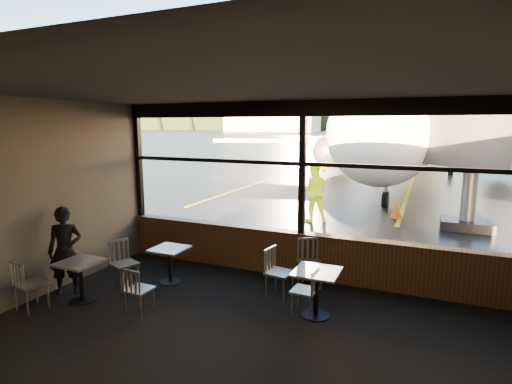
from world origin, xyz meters
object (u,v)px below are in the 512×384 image
Objects in this scene: chair_near_n at (310,263)px; chair_mid_s at (139,290)px; passenger at (65,251)px; jet_bridge at (481,154)px; chair_left_s at (31,284)px; chair_near_e at (304,291)px; cafe_table_near at (316,293)px; airliner at (418,91)px; chair_mid_w at (125,264)px; chair_near_w at (280,273)px; cone_wing at (323,165)px; ground_crew at (313,192)px; cafe_table_mid at (170,265)px; cone_nose at (397,210)px; cafe_table_left at (81,281)px.

chair_near_n is 3.11m from chair_mid_s.
chair_mid_s is 0.50× the size of passenger.
jet_bridge reaches higher than chair_left_s.
passenger reaches higher than chair_near_e.
airliner is at bearing 88.10° from cafe_table_near.
airliner is 14.14m from jet_bridge.
chair_mid_s is 0.89× the size of chair_mid_w.
chair_near_e is 3.44m from chair_mid_w.
chair_near_w is 2.93m from chair_mid_w.
ground_crew is at bearing -77.21° from cone_wing.
chair_left_s is at bearing -129.91° from jet_bridge.
chair_mid_s reaches higher than chair_near_e.
chair_near_e is (2.78, -0.26, 0.05)m from cafe_table_mid.
chair_mid_w is (-4.30, -20.99, -4.64)m from airliner.
chair_near_e is at bearing 30.20° from chair_left_s.
cafe_table_mid is at bearing 175.46° from cafe_table_near.
jet_bridge is at bearing 162.34° from ground_crew.
cafe_table_mid is 0.76× the size of chair_near_n.
cone_nose is at bearing -66.73° from cone_wing.
cafe_table_left is 3.45m from chair_near_w.
chair_near_w is 0.98× the size of chair_near_n.
cone_nose is at bearing -87.22° from airliner.
cone_wing is at bearing -103.57° from ground_crew.
cone_wing is at bearing 98.73° from chair_mid_s.
chair_mid_w is 1.56m from chair_left_s.
chair_near_n reaches higher than cafe_table_left.
chair_near_w is at bearing 40.24° from chair_mid_s.
chair_left_s is at bearing -99.92° from airliner.
cone_nose is (1.45, 7.40, -0.19)m from chair_near_w.
airliner is 15.18m from ground_crew.
cone_wing is (-0.90, 23.31, -0.17)m from chair_left_s.
ground_crew reaches higher than cone_wing.
cone_nose is (1.09, 6.71, -0.20)m from chair_near_n.
cafe_table_left is (-4.57, -21.78, -4.73)m from airliner.
cafe_table_near is at bearing 79.49° from ground_crew.
airliner is at bearing 1.04° from chair_near_e.
cone_nose is (4.28, 8.13, -0.19)m from chair_mid_w.
cafe_table_left is 0.91× the size of chair_near_e.
cafe_table_left is at bearing -164.38° from cafe_table_near.
airliner is 22.62m from passenger.
cafe_table_near is 2.85m from chair_mid_s.
chair_mid_s is 1.54× the size of cone_nose.
cafe_table_near reaches higher than cone_nose.
chair_mid_s is at bearing -43.08° from chair_near_w.
chair_near_n is 1.01× the size of chair_mid_w.
chair_near_e is at bearing 72.38° from chair_near_n.
airliner is 41.55× the size of chair_near_e.
cone_wing is at bearing 103.69° from cafe_table_near.
airliner is at bearing 83.41° from chair_mid_s.
ground_crew reaches higher than cafe_table_near.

